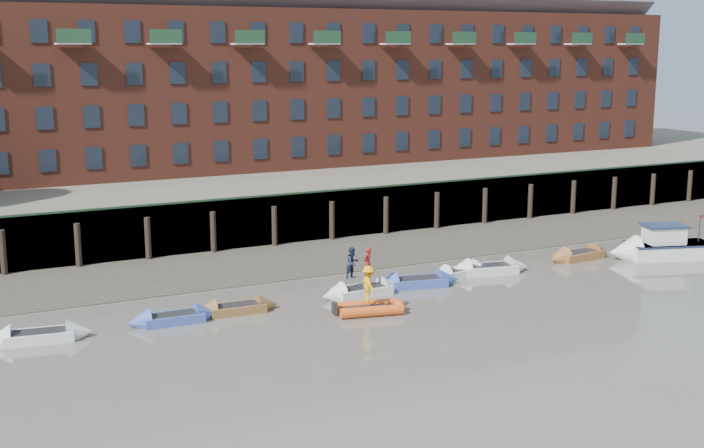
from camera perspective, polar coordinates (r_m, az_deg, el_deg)
ground at (r=38.42m, az=10.04°, el=-7.70°), size 220.00×220.00×0.00m
foreshore at (r=53.32m, az=-1.52°, el=-2.08°), size 110.00×8.00×0.50m
mud_band at (r=50.35m, az=0.12°, el=-2.90°), size 110.00×1.60×0.10m
river_wall at (r=56.89m, az=-3.40°, el=0.41°), size 110.00×1.23×3.30m
bank_terrace at (r=69.43m, az=-7.84°, el=2.34°), size 110.00×28.00×3.20m
apartment_terrace at (r=69.51m, az=-8.37°, el=11.63°), size 80.60×15.56×20.98m
rowboat_0 at (r=40.52m, az=-19.57°, el=-6.85°), size 4.62×1.98×1.30m
rowboat_1 at (r=41.48m, az=-11.49°, el=-5.99°), size 4.31×1.35×1.24m
rowboat_2 at (r=42.49m, az=-7.47°, el=-5.44°), size 4.20×1.41×1.20m
rowboat_3 at (r=44.96m, az=0.67°, el=-4.36°), size 4.63×1.50×1.33m
rowboat_4 at (r=46.74m, az=4.22°, el=-3.76°), size 4.89×2.24×1.37m
rowboat_5 at (r=49.11m, az=7.04°, el=-3.10°), size 4.26×1.76×1.20m
rowboat_6 at (r=49.85m, az=8.82°, el=-2.89°), size 5.01×2.28×1.40m
rowboat_7 at (r=54.23m, az=14.47°, el=-1.97°), size 4.72×1.73×1.34m
rib_tender at (r=42.09m, az=1.28°, el=-5.45°), size 3.41×2.16×0.58m
motor_launch at (r=55.54m, az=18.89°, el=-1.45°), size 6.66×3.85×2.61m
person_rower_a at (r=44.72m, az=1.01°, el=-2.51°), size 0.70×0.64×1.60m
person_rower_b at (r=44.59m, az=0.04°, el=-2.53°), size 0.95×0.84×1.63m
person_rib_crew at (r=41.69m, az=1.09°, el=-3.92°), size 0.74×1.20×1.80m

